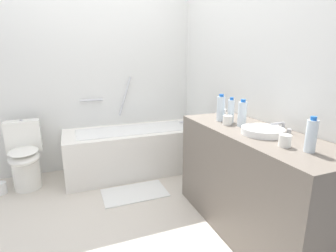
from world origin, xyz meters
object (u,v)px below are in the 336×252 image
water_bottle_2 (221,108)px  water_bottle_3 (231,111)px  bathtub (135,149)px  water_bottle_1 (311,136)px  drinking_glass_1 (222,114)px  toilet_paper_roll (1,188)px  drinking_glass_0 (227,120)px  bath_mat (135,193)px  toilet (25,157)px  drinking_glass_2 (285,141)px  sink_faucet (281,127)px  water_bottle_0 (242,114)px  sink_basin (263,131)px

water_bottle_2 → water_bottle_3: (0.05, -0.08, -0.01)m
bathtub → water_bottle_1: 2.16m
drinking_glass_1 → toilet_paper_roll: 2.42m
drinking_glass_0 → drinking_glass_1: (0.08, 0.22, 0.01)m
bath_mat → toilet_paper_roll: toilet_paper_roll is taller
toilet_paper_roll → water_bottle_2: bearing=-27.2°
toilet → water_bottle_2: bearing=53.8°
water_bottle_2 → drinking_glass_2: water_bottle_2 is taller
drinking_glass_2 → bath_mat: 1.68m
toilet → sink_faucet: 2.60m
drinking_glass_1 → toilet_paper_roll: (-2.06, 0.96, -0.83)m
water_bottle_2 → drinking_glass_2: (-0.01, -0.75, -0.07)m
water_bottle_0 → water_bottle_3: size_ratio=1.02×
water_bottle_3 → toilet_paper_roll: size_ratio=1.78×
toilet → drinking_glass_0: size_ratio=9.48×
toilet → bath_mat: 1.27m
water_bottle_0 → sink_faucet: bearing=-55.3°
sink_faucet → bath_mat: sink_faucet is taller
drinking_glass_0 → toilet_paper_roll: (-1.98, 1.17, -0.83)m
toilet → drinking_glass_0: drinking_glass_0 is taller
toilet → water_bottle_2: size_ratio=3.09×
water_bottle_0 → drinking_glass_1: bearing=88.4°
bathtub → water_bottle_0: bearing=-66.5°
toilet → bathtub: bearing=85.4°
sink_basin → water_bottle_0: 0.26m
toilet → toilet_paper_roll: size_ratio=6.02×
drinking_glass_1 → bath_mat: 1.24m
water_bottle_0 → water_bottle_3: (-0.00, 0.15, -0.00)m
sink_basin → water_bottle_2: size_ratio=1.27×
water_bottle_0 → water_bottle_1: 0.65m
toilet → water_bottle_0: 2.33m
water_bottle_1 → drinking_glass_2: (-0.06, 0.13, -0.06)m
bathtub → drinking_glass_1: (0.58, -1.02, 0.60)m
toilet → water_bottle_3: water_bottle_3 is taller
water_bottle_1 → water_bottle_3: bearing=89.8°
bathtub → toilet_paper_roll: bathtub is taller
toilet → drinking_glass_2: (1.74, -1.86, 0.54)m
water_bottle_2 → drinking_glass_0: water_bottle_2 is taller
bath_mat → water_bottle_3: bearing=-39.0°
water_bottle_3 → drinking_glass_2: water_bottle_3 is taller
sink_basin → water_bottle_3: size_ratio=1.39×
bathtub → sink_basin: bearing=-70.1°
sink_basin → bath_mat: size_ratio=0.45×
toilet → water_bottle_0: water_bottle_0 is taller
sink_faucet → drinking_glass_0: bearing=126.1°
water_bottle_0 → water_bottle_2: bearing=103.2°
drinking_glass_2 → sink_basin: bearing=76.7°
sink_faucet → water_bottle_0: bearing=124.7°
sink_basin → sink_faucet: bearing=0.0°
sink_faucet → water_bottle_0: 0.31m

